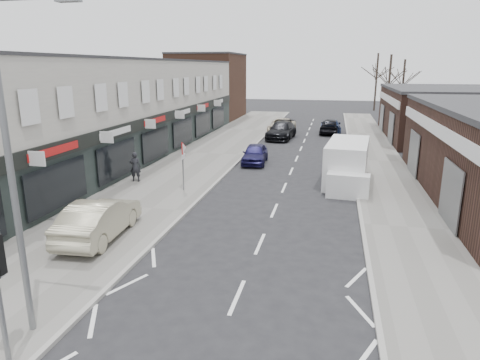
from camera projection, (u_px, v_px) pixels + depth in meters
The scene contains 20 objects.
ground at pixel (220, 338), 10.69m from camera, with size 160.00×160.00×0.00m, color black.
pavement_left at pixel (209, 154), 32.84m from camera, with size 5.50×64.00×0.12m, color slate.
pavement_right at pixel (378, 161), 30.26m from camera, with size 3.50×64.00×0.12m, color slate.
shop_terrace_left at pixel (108, 109), 30.97m from camera, with size 8.00×41.00×7.10m, color beige.
brick_block_far at pixel (208, 87), 54.93m from camera, with size 8.00×10.00×8.00m, color #492C1F.
right_unit_far at pixel (444, 114), 39.64m from camera, with size 10.00×16.00×4.50m, color #371F19.
tree_far_a at pixel (386, 120), 54.16m from camera, with size 3.60×3.60×8.00m, color #382D26, non-canonical shape.
tree_far_b at pixel (400, 115), 59.31m from camera, with size 3.60×3.60×7.50m, color #382D26, non-canonical shape.
tree_far_c at pixel (374, 111), 65.59m from camera, with size 3.60×3.60×8.50m, color #382D26, non-canonical shape.
street_lamp at pixel (15, 155), 9.68m from camera, with size 2.23×0.22×8.00m.
warning_sign at pixel (183, 152), 22.52m from camera, with size 0.12×0.80×2.70m.
white_van at pixel (347, 164), 24.51m from camera, with size 2.69×6.41×2.42m.
sedan_on_pavement at pixel (99, 219), 16.48m from camera, with size 1.62×4.64×1.53m, color #A7A186.
pedestrian at pixel (135, 167), 24.56m from camera, with size 0.63×0.41×1.72m, color black.
parked_car_left_a at pixel (255, 154), 29.80m from camera, with size 1.59×3.96×1.35m, color #171541.
parked_car_left_b at pixel (281, 131), 39.84m from camera, with size 2.18×5.37×1.56m, color black.
parked_car_left_c at pixel (282, 126), 42.81m from camera, with size 2.51×5.45×1.52m, color #C0B39A.
parked_car_right_a at pixel (345, 145), 32.61m from camera, with size 1.56×4.48×1.48m, color white.
parked_car_right_b at pixel (330, 126), 42.92m from camera, with size 1.84×4.57×1.56m, color black.
parked_car_right_c at pixel (331, 126), 43.45m from camera, with size 1.97×4.85×1.41m, color #162347.
Camera 1 is at (2.49, -8.99, 6.57)m, focal length 32.00 mm.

